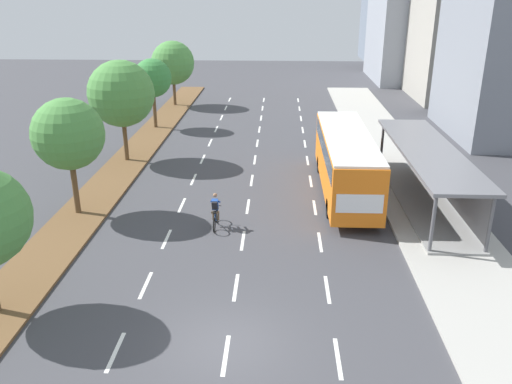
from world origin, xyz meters
TOP-DOWN VIEW (x-y plane):
  - ground_plane at (0.00, 0.00)m, footprint 140.00×140.00m
  - median_strip at (-8.30, 20.00)m, footprint 2.60×52.00m
  - sidewalk_right at (9.25, 20.00)m, footprint 4.50×52.00m
  - lane_divider_left at (-3.50, 17.49)m, footprint 0.14×45.97m
  - lane_divider_center at (0.00, 17.49)m, footprint 0.14×45.97m
  - lane_divider_right at (3.50, 17.49)m, footprint 0.14×45.97m
  - bus_shelter at (9.53, 12.34)m, footprint 2.90×12.78m
  - bus at (5.25, 13.73)m, footprint 2.54×11.29m
  - cyclist at (-1.39, 8.86)m, footprint 0.46×1.82m
  - median_tree_second at (-8.53, 10.10)m, footprint 3.47×3.47m
  - median_tree_third at (-8.41, 18.80)m, footprint 4.19×4.19m
  - median_tree_fourth at (-8.44, 27.50)m, footprint 3.02×3.02m
  - median_tree_fifth at (-8.50, 36.20)m, footprint 4.04×4.04m
  - building_near_right at (18.00, 26.89)m, footprint 6.53×11.44m
  - building_tall_right at (18.35, 72.43)m, footprint 7.46×9.44m

SIDE VIEW (x-z plane):
  - ground_plane at x=0.00m, z-range 0.00..0.00m
  - lane_divider_left at x=-3.50m, z-range 0.00..0.01m
  - lane_divider_center at x=0.00m, z-range 0.00..0.01m
  - lane_divider_right at x=3.50m, z-range 0.00..0.01m
  - median_strip at x=-8.30m, z-range 0.00..0.12m
  - sidewalk_right at x=9.25m, z-range 0.00..0.15m
  - cyclist at x=-1.39m, z-range -0.06..1.65m
  - bus_shelter at x=9.53m, z-range 0.44..3.30m
  - bus at x=5.25m, z-range 0.38..3.75m
  - median_tree_fourth at x=-8.44m, z-range 1.32..6.78m
  - median_tree_fifth at x=-8.50m, z-range 1.09..7.09m
  - median_tree_second at x=-8.53m, z-range 1.27..7.07m
  - median_tree_third at x=-8.41m, z-range 1.24..7.70m
  - building_tall_right at x=18.35m, z-range 0.00..12.83m
  - building_near_right at x=18.00m, z-range 0.00..16.82m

